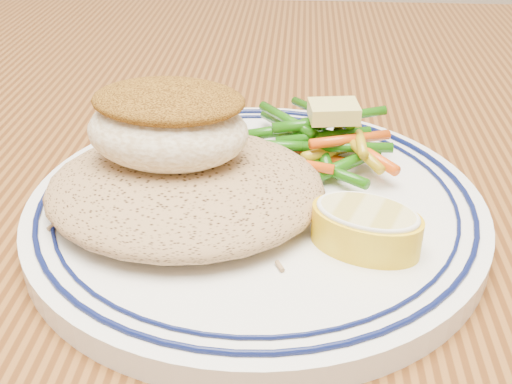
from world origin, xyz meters
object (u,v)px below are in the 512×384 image
object	(u,v)px
vegetable_pile	(323,140)
lemon_wedge	(366,226)
dining_table	(203,302)
plate	(256,208)
fish_fillet	(168,123)
rice_pilaf	(185,183)

from	to	relation	value
vegetable_pile	lemon_wedge	world-z (taller)	vegetable_pile
dining_table	plate	size ratio (longest dim) A/B	5.85
dining_table	lemon_wedge	bearing A→B (deg)	-39.43
fish_fillet	lemon_wedge	distance (m)	0.12
dining_table	plate	bearing A→B (deg)	-44.62
plate	lemon_wedge	size ratio (longest dim) A/B	3.83
dining_table	lemon_wedge	size ratio (longest dim) A/B	22.40
plate	rice_pilaf	size ratio (longest dim) A/B	1.68
dining_table	lemon_wedge	xyz separation A→B (m)	(0.10, -0.08, 0.12)
vegetable_pile	lemon_wedge	bearing A→B (deg)	-78.17
vegetable_pile	fish_fillet	bearing A→B (deg)	-148.97
vegetable_pile	dining_table	bearing A→B (deg)	-170.60
dining_table	vegetable_pile	bearing A→B (deg)	9.40
rice_pilaf	vegetable_pile	xyz separation A→B (m)	(0.08, 0.06, -0.00)
dining_table	vegetable_pile	xyz separation A→B (m)	(0.08, 0.01, 0.12)
plate	rice_pilaf	distance (m)	0.04
rice_pilaf	fish_fillet	bearing A→B (deg)	132.40
fish_fillet	rice_pilaf	bearing A→B (deg)	-47.60
rice_pilaf	lemon_wedge	xyz separation A→B (m)	(0.10, -0.03, -0.00)
rice_pilaf	lemon_wedge	distance (m)	0.10
plate	rice_pilaf	xyz separation A→B (m)	(-0.04, -0.01, 0.02)
dining_table	rice_pilaf	distance (m)	0.14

